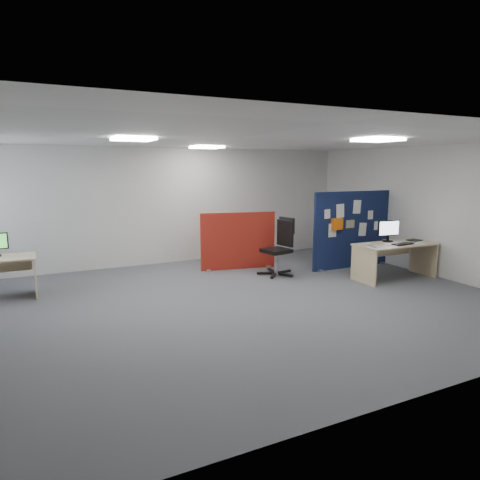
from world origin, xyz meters
name	(u,v)px	position (x,y,z in m)	size (l,w,h in m)	color
floor	(236,302)	(0.00, 0.00, 0.00)	(9.00, 9.00, 0.00)	#56595E
ceiling	(236,138)	(0.00, 0.00, 2.70)	(9.00, 7.00, 0.02)	white
wall_back	(172,206)	(0.00, 3.50, 1.35)	(9.00, 0.02, 2.70)	silver
wall_front	(403,267)	(0.00, -3.50, 1.35)	(9.00, 0.02, 2.70)	silver
wall_right	(430,211)	(4.50, 0.00, 1.35)	(0.02, 7.00, 2.70)	silver
ceiling_lights	(237,143)	(0.33, 0.67, 2.67)	(4.10, 4.10, 0.04)	white
navy_divider	(352,230)	(3.47, 1.20, 0.86)	(2.09, 0.30, 1.72)	#111D3E
main_desk	(394,251)	(3.58, 0.05, 0.56)	(1.69, 0.75, 0.73)	#D1B786
monitor_main	(388,230)	(3.59, 0.23, 0.98)	(0.51, 0.21, 0.44)	black
keyboard	(403,244)	(3.60, -0.15, 0.74)	(0.45, 0.18, 0.03)	black
mouse	(412,242)	(3.91, -0.12, 0.74)	(0.10, 0.06, 0.03)	#A0A1A6
paper_tray	(414,240)	(4.20, 0.10, 0.74)	(0.28, 0.22, 0.01)	black
red_divider	(238,241)	(1.09, 2.18, 0.62)	(1.67, 0.37, 1.27)	maroon
office_chair	(281,243)	(1.68, 1.33, 0.67)	(0.78, 0.77, 1.18)	black
desk_papers	(389,244)	(3.39, -0.02, 0.73)	(1.39, 0.87, 0.00)	white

